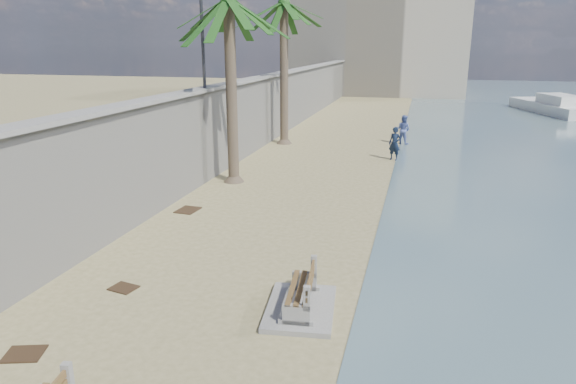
{
  "coord_description": "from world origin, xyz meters",
  "views": [
    {
      "loc": [
        3.02,
        -6.53,
        5.27
      ],
      "look_at": [
        -0.5,
        7.0,
        1.2
      ],
      "focal_mm": 32.0,
      "sensor_mm": 36.0,
      "label": 1
    }
  ],
  "objects_px": {
    "bench_far": "(301,294)",
    "person_b": "(403,128)",
    "palm_back": "(284,5)",
    "yacht_far": "(551,108)",
    "person_a": "(395,141)",
    "palm_mid": "(229,3)"
  },
  "relations": [
    {
      "from": "person_b",
      "to": "bench_far",
      "type": "bearing_deg",
      "value": 113.26
    },
    {
      "from": "person_a",
      "to": "person_b",
      "type": "bearing_deg",
      "value": 108.29
    },
    {
      "from": "bench_far",
      "to": "yacht_far",
      "type": "relative_size",
      "value": 0.24
    },
    {
      "from": "bench_far",
      "to": "person_a",
      "type": "bearing_deg",
      "value": 86.1
    },
    {
      "from": "bench_far",
      "to": "yacht_far",
      "type": "height_order",
      "value": "yacht_far"
    },
    {
      "from": "palm_back",
      "to": "bench_far",
      "type": "bearing_deg",
      "value": -73.95
    },
    {
      "from": "bench_far",
      "to": "palm_mid",
      "type": "relative_size",
      "value": 0.28
    },
    {
      "from": "palm_mid",
      "to": "bench_far",
      "type": "bearing_deg",
      "value": -62.17
    },
    {
      "from": "bench_far",
      "to": "palm_back",
      "type": "relative_size",
      "value": 0.26
    },
    {
      "from": "palm_mid",
      "to": "person_b",
      "type": "height_order",
      "value": "palm_mid"
    },
    {
      "from": "bench_far",
      "to": "person_b",
      "type": "bearing_deg",
      "value": 86.3
    },
    {
      "from": "yacht_far",
      "to": "bench_far",
      "type": "bearing_deg",
      "value": 143.76
    },
    {
      "from": "palm_mid",
      "to": "person_a",
      "type": "height_order",
      "value": "palm_mid"
    },
    {
      "from": "bench_far",
      "to": "palm_back",
      "type": "bearing_deg",
      "value": 106.05
    },
    {
      "from": "palm_back",
      "to": "person_a",
      "type": "height_order",
      "value": "palm_back"
    },
    {
      "from": "person_a",
      "to": "palm_mid",
      "type": "bearing_deg",
      "value": -115.28
    },
    {
      "from": "palm_back",
      "to": "person_a",
      "type": "xyz_separation_m",
      "value": [
        6.03,
        -2.67,
        -6.21
      ]
    },
    {
      "from": "person_a",
      "to": "bench_far",
      "type": "bearing_deg",
      "value": -72.63
    },
    {
      "from": "person_b",
      "to": "yacht_far",
      "type": "distance_m",
      "value": 19.32
    },
    {
      "from": "person_b",
      "to": "yacht_far",
      "type": "relative_size",
      "value": 0.19
    },
    {
      "from": "palm_back",
      "to": "yacht_far",
      "type": "relative_size",
      "value": 0.9
    },
    {
      "from": "yacht_far",
      "to": "person_b",
      "type": "bearing_deg",
      "value": 128.92
    }
  ]
}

